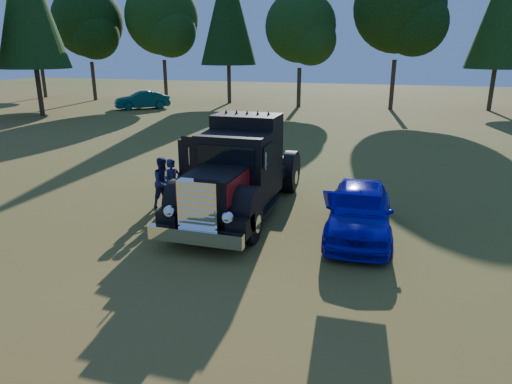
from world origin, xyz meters
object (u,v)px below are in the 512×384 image
object	(u,v)px
hotrod_coupe	(359,210)
distant_teal_car	(142,100)
spectator_far	(164,182)
diamond_t_truck	(238,174)
spectator_near	(173,183)

from	to	relation	value
hotrod_coupe	distant_teal_car	size ratio (longest dim) A/B	0.96
spectator_far	diamond_t_truck	bearing A→B (deg)	-58.38
distant_teal_car	diamond_t_truck	bearing A→B (deg)	-3.87
diamond_t_truck	hotrod_coupe	world-z (taller)	diamond_t_truck
spectator_near	distant_teal_car	size ratio (longest dim) A/B	0.35
spectator_far	distant_teal_car	xyz separation A→B (m)	(-14.07, 22.76, -0.07)
spectator_near	spectator_far	world-z (taller)	spectator_far
hotrod_coupe	spectator_far	xyz separation A→B (m)	(-6.28, 0.67, 0.08)
diamond_t_truck	spectator_far	size ratio (longest dim) A/B	4.33
spectator_near	diamond_t_truck	bearing A→B (deg)	-62.33
spectator_near	spectator_far	xyz separation A→B (m)	(-0.31, -0.01, 0.01)
diamond_t_truck	distant_teal_car	size ratio (longest dim) A/B	1.56
hotrod_coupe	spectator_near	size ratio (longest dim) A/B	2.72
hotrod_coupe	spectator_near	distance (m)	6.01
diamond_t_truck	distant_teal_car	world-z (taller)	diamond_t_truck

